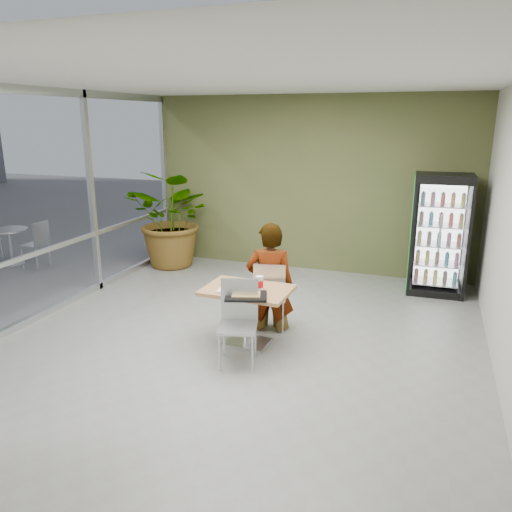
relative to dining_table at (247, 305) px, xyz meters
The scene contains 13 objects.
ground 0.55m from the dining_table, behind, with size 7.00×7.00×0.00m, color gray.
room_envelope 1.07m from the dining_table, behind, with size 6.00×7.00×3.20m, color beige, non-canonical shape.
storefront_frame 3.29m from the dining_table, behind, with size 0.10×7.00×3.20m, color silver, non-canonical shape.
dining_table is the anchor object (origin of this frame).
chair_far 0.55m from the dining_table, 76.76° to the left, with size 0.49×0.50×0.95m.
chair_near 0.45m from the dining_table, 82.69° to the right, with size 0.53×0.54×0.98m.
seated_woman 0.59m from the dining_table, 79.65° to the left, with size 0.66×0.42×1.78m, color black.
pizza_plate 0.24m from the dining_table, 147.97° to the left, with size 0.34×0.28×0.03m.
soda_cup 0.33m from the dining_table, ahead, with size 0.10×0.10×0.17m.
napkin_stack 0.37m from the dining_table, 137.42° to the right, with size 0.17×0.17×0.02m, color silver.
cafeteria_tray 0.39m from the dining_table, 71.80° to the right, with size 0.48×0.35×0.03m, color black.
beverage_fridge 3.67m from the dining_table, 52.66° to the left, with size 0.91×0.71×1.94m.
potted_plant 3.82m from the dining_table, 132.09° to the left, with size 1.68×1.45×1.87m, color #286327.
Camera 1 is at (2.17, -5.45, 2.77)m, focal length 35.00 mm.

